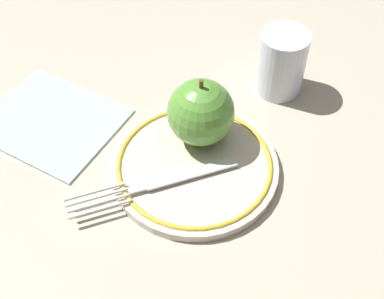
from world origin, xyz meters
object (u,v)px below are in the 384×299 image
Objects in this scene: plate at (192,165)px; apple_red_whole at (201,112)px; fork at (159,183)px; napkin_folded at (52,121)px; drinking_glass at (284,64)px.

apple_red_whole reaches higher than plate.
plate is at bearing 24.37° from apple_red_whole.
fork is 0.17m from napkin_folded.
drinking_glass is 0.55× the size of napkin_folded.
fork is 1.11× the size of napkin_folded.
fork is at bearing -9.65° from plate.
napkin_folded is at bearing -61.91° from apple_red_whole.
apple_red_whole is (-0.04, -0.02, 0.05)m from plate.
apple_red_whole is at bearing -9.52° from drinking_glass.
fork reaches higher than plate.
plate is 0.05m from fork.
fork reaches higher than napkin_folded.
napkin_folded is at bearing -74.21° from plate.
plate is at bearing 105.79° from napkin_folded.
plate is 0.06m from apple_red_whole.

